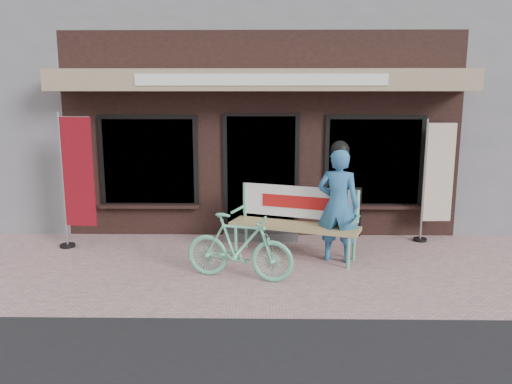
{
  "coord_description": "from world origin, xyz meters",
  "views": [
    {
      "loc": [
        0.04,
        -6.81,
        2.51
      ],
      "look_at": [
        -0.07,
        0.7,
        1.05
      ],
      "focal_mm": 35.0,
      "sensor_mm": 36.0,
      "label": 1
    }
  ],
  "objects_px": {
    "menu_stand": "(348,211)",
    "nobori_red": "(76,179)",
    "bicycle": "(239,247)",
    "bench": "(296,216)",
    "person": "(338,203)",
    "nobori_cream": "(436,179)"
  },
  "relations": [
    {
      "from": "person",
      "to": "nobori_cream",
      "type": "height_order",
      "value": "nobori_cream"
    },
    {
      "from": "nobori_red",
      "to": "menu_stand",
      "type": "height_order",
      "value": "nobori_red"
    },
    {
      "from": "nobori_cream",
      "to": "menu_stand",
      "type": "bearing_deg",
      "value": 164.84
    },
    {
      "from": "bicycle",
      "to": "bench",
      "type": "bearing_deg",
      "value": -23.31
    },
    {
      "from": "bicycle",
      "to": "nobori_cream",
      "type": "bearing_deg",
      "value": -44.57
    },
    {
      "from": "bench",
      "to": "person",
      "type": "relative_size",
      "value": 1.12
    },
    {
      "from": "nobori_red",
      "to": "nobori_cream",
      "type": "distance_m",
      "value": 6.05
    },
    {
      "from": "person",
      "to": "menu_stand",
      "type": "distance_m",
      "value": 1.54
    },
    {
      "from": "menu_stand",
      "to": "nobori_red",
      "type": "bearing_deg",
      "value": -157.92
    },
    {
      "from": "nobori_red",
      "to": "menu_stand",
      "type": "relative_size",
      "value": 2.5
    },
    {
      "from": "bench",
      "to": "menu_stand",
      "type": "height_order",
      "value": "bench"
    },
    {
      "from": "bicycle",
      "to": "nobori_red",
      "type": "distance_m",
      "value": 3.16
    },
    {
      "from": "person",
      "to": "bicycle",
      "type": "relative_size",
      "value": 1.2
    },
    {
      "from": "bicycle",
      "to": "menu_stand",
      "type": "relative_size",
      "value": 1.71
    },
    {
      "from": "nobori_cream",
      "to": "menu_stand",
      "type": "relative_size",
      "value": 2.36
    },
    {
      "from": "person",
      "to": "menu_stand",
      "type": "bearing_deg",
      "value": 93.68
    },
    {
      "from": "bench",
      "to": "nobori_cream",
      "type": "relative_size",
      "value": 0.98
    },
    {
      "from": "bicycle",
      "to": "person",
      "type": "bearing_deg",
      "value": -45.65
    },
    {
      "from": "person",
      "to": "bicycle",
      "type": "xyz_separation_m",
      "value": [
        -1.46,
        -0.8,
        -0.45
      ]
    },
    {
      "from": "bench",
      "to": "person",
      "type": "distance_m",
      "value": 0.71
    },
    {
      "from": "bicycle",
      "to": "nobori_red",
      "type": "xyz_separation_m",
      "value": [
        -2.73,
        1.41,
        0.7
      ]
    },
    {
      "from": "bicycle",
      "to": "menu_stand",
      "type": "bearing_deg",
      "value": -24.49
    }
  ]
}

